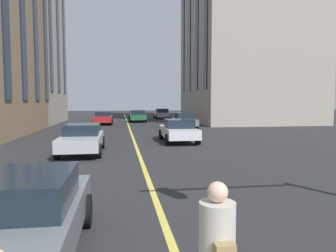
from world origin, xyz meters
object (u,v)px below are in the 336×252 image
car_grey_trailing (16,221)px  car_silver_far (82,138)px  car_green_oncoming (137,116)px  car_white_mid (178,130)px  car_silver_near (162,113)px  car_red_parked_b (103,118)px  car_grey_parked_a (185,121)px

car_grey_trailing → car_silver_far: (10.57, 0.22, 0.00)m
car_grey_trailing → car_silver_far: same height
car_green_oncoming → car_silver_far: bearing=170.1°
car_grey_trailing → car_green_oncoming: same height
car_silver_far → car_white_mid: same height
car_silver_near → car_silver_far: bearing=165.1°
car_grey_trailing → car_white_mid: (14.01, -5.06, 0.00)m
car_silver_near → car_white_mid: 25.06m
car_grey_trailing → car_silver_far: 10.57m
car_grey_trailing → car_white_mid: bearing=-19.9°
car_silver_far → car_silver_near: bearing=-14.9°
car_grey_trailing → car_silver_near: (38.97, -7.32, 0.00)m
car_red_parked_b → car_grey_parked_a: bearing=-128.5°
car_silver_near → car_red_parked_b: (-9.84, 7.46, 0.00)m
car_silver_far → car_red_parked_b: bearing=-0.2°
car_grey_parked_a → car_grey_trailing: bearing=162.5°
car_silver_near → car_grey_parked_a: size_ratio=1.13×
car_red_parked_b → car_grey_trailing: bearing=-179.7°
car_grey_parked_a → car_green_oncoming: bearing=21.1°
car_red_parked_b → car_silver_near: bearing=-37.2°
car_green_oncoming → car_grey_parked_a: size_ratio=1.13×
car_white_mid → car_silver_far: bearing=123.2°
car_grey_parked_a → car_silver_near: bearing=0.0°
car_grey_trailing → car_green_oncoming: (32.75, -3.64, 0.00)m
car_grey_trailing → car_green_oncoming: size_ratio=1.00×
car_silver_far → car_grey_parked_a: (12.64, -7.54, -0.00)m
car_grey_parked_a → car_white_mid: size_ratio=0.89×
car_silver_near → car_green_oncoming: bearing=149.3°
car_green_oncoming → car_red_parked_b: size_ratio=1.00×
car_red_parked_b → car_silver_far: bearing=179.8°
car_silver_far → car_green_oncoming: bearing=-9.9°
car_silver_far → car_green_oncoming: same height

